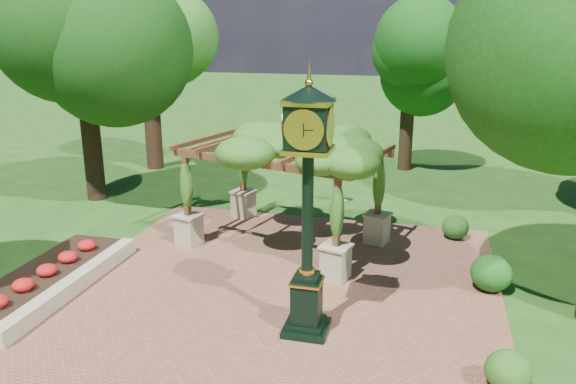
# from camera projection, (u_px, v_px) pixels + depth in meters

# --- Properties ---
(ground) EXTENTS (120.00, 120.00, 0.00)m
(ground) POSITION_uv_depth(u_px,v_px,m) (258.00, 329.00, 11.49)
(ground) COLOR #1E4714
(ground) RESTS_ON ground
(brick_plaza) EXTENTS (10.00, 12.00, 0.04)m
(brick_plaza) POSITION_uv_depth(u_px,v_px,m) (271.00, 305.00, 12.41)
(brick_plaza) COLOR brown
(brick_plaza) RESTS_ON ground
(border_wall) EXTENTS (0.35, 5.00, 0.40)m
(border_wall) POSITION_uv_depth(u_px,v_px,m) (74.00, 284.00, 12.99)
(border_wall) COLOR #C6B793
(border_wall) RESTS_ON ground
(flower_bed) EXTENTS (1.50, 5.00, 0.36)m
(flower_bed) POSITION_uv_depth(u_px,v_px,m) (41.00, 281.00, 13.21)
(flower_bed) COLOR red
(flower_bed) RESTS_ON ground
(pedestal_clock) EXTENTS (0.99, 0.99, 5.02)m
(pedestal_clock) POSITION_uv_depth(u_px,v_px,m) (308.00, 190.00, 10.48)
(pedestal_clock) COLOR black
(pedestal_clock) RESTS_ON brick_plaza
(pergola) EXTENTS (5.95, 4.57, 3.31)m
(pergola) POSITION_uv_depth(u_px,v_px,m) (283.00, 150.00, 15.12)
(pergola) COLOR #B9AE8A
(pergola) RESTS_ON brick_plaza
(sundial) EXTENTS (0.65, 0.65, 0.89)m
(sundial) POSITION_uv_depth(u_px,v_px,m) (339.00, 192.00, 19.49)
(sundial) COLOR gray
(sundial) RESTS_ON ground
(shrub_front) EXTENTS (0.81, 0.81, 0.70)m
(shrub_front) POSITION_uv_depth(u_px,v_px,m) (508.00, 371.00, 9.43)
(shrub_front) COLOR #2A5B1A
(shrub_front) RESTS_ON brick_plaza
(shrub_mid) EXTENTS (1.21, 1.21, 0.86)m
(shrub_mid) POSITION_uv_depth(u_px,v_px,m) (491.00, 273.00, 12.96)
(shrub_mid) COLOR #1A5116
(shrub_mid) RESTS_ON brick_plaza
(shrub_back) EXTENTS (0.78, 0.78, 0.69)m
(shrub_back) POSITION_uv_depth(u_px,v_px,m) (455.00, 227.00, 16.15)
(shrub_back) COLOR #235619
(shrub_back) RESTS_ON brick_plaza
(tree_west_near) EXTENTS (4.71, 4.71, 8.06)m
(tree_west_near) POSITION_uv_depth(u_px,v_px,m) (81.00, 38.00, 18.49)
(tree_west_near) COLOR black
(tree_west_near) RESTS_ON ground
(tree_west_far) EXTENTS (3.91, 3.91, 8.24)m
(tree_west_far) POSITION_uv_depth(u_px,v_px,m) (146.00, 33.00, 22.79)
(tree_west_far) COLOR #321F13
(tree_west_far) RESTS_ON ground
(tree_north) EXTENTS (3.27, 3.27, 6.49)m
(tree_north) POSITION_uv_depth(u_px,v_px,m) (410.00, 64.00, 22.92)
(tree_north) COLOR #362315
(tree_north) RESTS_ON ground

